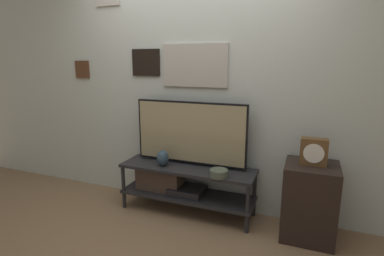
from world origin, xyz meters
The scene contains 8 objects.
ground_plane centered at (0.00, 0.00, 0.00)m, with size 12.00×12.00×0.00m, color #846647.
wall_back centered at (-0.01, 0.49, 1.36)m, with size 6.40×0.08×2.70m.
media_console centered at (-0.11, 0.24, 0.32)m, with size 1.40×0.40×0.50m.
television centered at (0.00, 0.33, 0.84)m, with size 1.19×0.05×0.67m.
vase_wide_bowl centered at (0.38, 0.10, 0.53)m, with size 0.17×0.17×0.07m.
vase_urn_stoneware centered at (-0.25, 0.18, 0.58)m, with size 0.12×0.13×0.17m.
side_table centered at (1.19, 0.22, 0.34)m, with size 0.45×0.44×0.69m.
mantel_clock centered at (1.19, 0.22, 0.80)m, with size 0.22×0.11×0.24m.
Camera 1 is at (1.12, -2.46, 1.56)m, focal length 28.00 mm.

